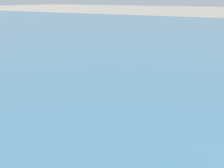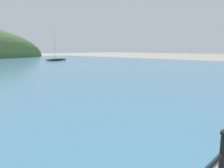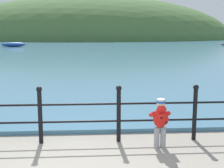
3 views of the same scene
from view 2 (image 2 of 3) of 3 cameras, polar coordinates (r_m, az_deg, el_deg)
The scene contains 1 object.
boat_red_dinghy at distance 43.38m, azimuth -14.38°, elevation 6.27°, with size 5.04×2.10×5.79m.
Camera 2 is at (-2.27, 0.59, 2.36)m, focal length 35.00 mm.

